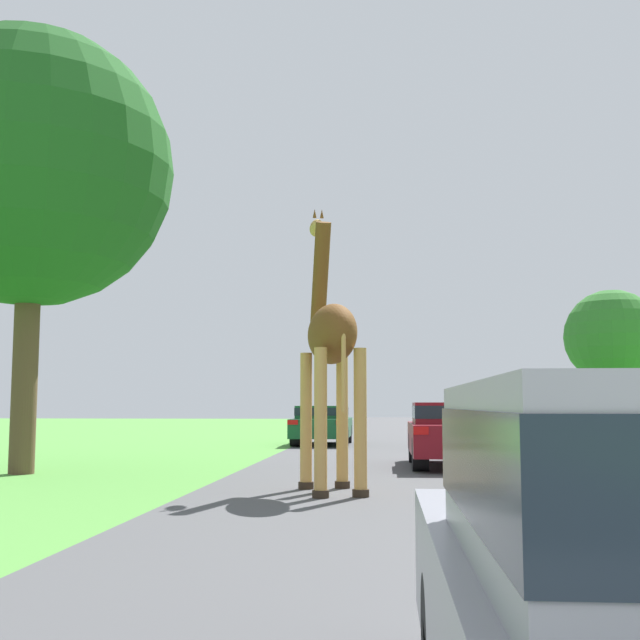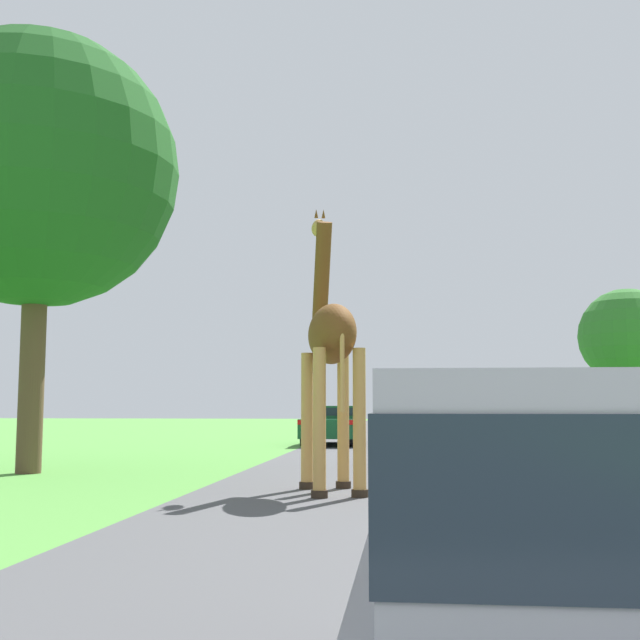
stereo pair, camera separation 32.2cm
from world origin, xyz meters
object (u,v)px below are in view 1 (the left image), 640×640
giraffe_near_road (331,346)px  car_queue_left (322,424)px  tree_left_edge (612,337)px  car_verge_right (635,452)px  car_far_ahead (471,424)px  car_queue_right (448,432)px  tree_centre_back (33,169)px

giraffe_near_road → car_queue_left: 15.39m
giraffe_near_road → tree_left_edge: size_ratio=0.79×
giraffe_near_road → car_verge_right: size_ratio=1.06×
car_verge_right → tree_left_edge: size_ratio=0.75×
car_queue_left → giraffe_near_road: bearing=-85.0°
car_queue_left → car_verge_right: 17.08m
giraffe_near_road → car_verge_right: 4.88m
car_far_ahead → car_queue_right: bearing=-99.5°
car_verge_right → tree_centre_back: tree_centre_back is taller
car_verge_right → tree_left_edge: 23.05m
tree_left_edge → tree_centre_back: bearing=-132.6°
giraffe_near_road → car_verge_right: bearing=-25.3°
car_queue_left → tree_centre_back: bearing=-112.7°
car_queue_right → tree_centre_back: 10.72m
car_queue_left → tree_centre_back: (-5.15, -12.34, 5.61)m
tree_centre_back → giraffe_near_road: bearing=-24.1°
giraffe_near_road → car_far_ahead: bearing=59.7°
car_verge_right → car_queue_left: bearing=110.1°
car_queue_right → tree_left_edge: tree_left_edge is taller
giraffe_near_road → tree_centre_back: 8.16m
tree_left_edge → car_queue_right: bearing=-117.1°
car_queue_right → car_far_ahead: bearing=80.5°
car_queue_right → car_queue_left: size_ratio=0.98×
giraffe_near_road → car_far_ahead: (3.64, 13.59, -1.59)m
giraffe_near_road → car_queue_left: giraffe_near_road is taller
car_queue_right → tree_centre_back: bearing=-163.6°
car_far_ahead → tree_left_edge: tree_left_edge is taller
car_far_ahead → car_queue_left: bearing=161.6°
car_queue_left → tree_left_edge: tree_left_edge is taller
car_far_ahead → tree_left_edge: 10.73m
car_queue_left → tree_left_edge: bearing=27.1°
car_queue_right → car_verge_right: bearing=-70.4°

